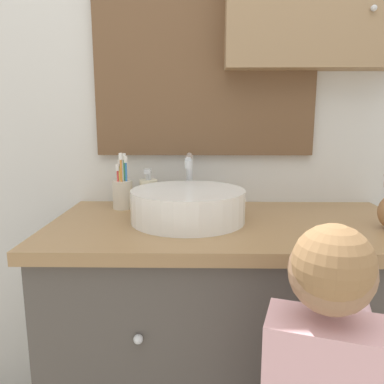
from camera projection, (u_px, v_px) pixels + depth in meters
The scene contains 5 objects.
wall_back at pixel (231, 65), 1.33m from camera, with size 3.20×0.18×2.50m.
vanity_counter at pixel (228, 340), 1.20m from camera, with size 1.08×0.56×0.79m.
sink_basin at pixel (188, 204), 1.13m from camera, with size 0.34×0.39×0.19m.
toothbrush_holder at pixel (123, 192), 1.29m from camera, with size 0.07×0.07×0.19m.
soap_dispenser at pixel (149, 193), 1.29m from camera, with size 0.06×0.06×0.14m.
Camera 1 is at (-0.10, -0.77, 1.09)m, focal length 35.00 mm.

